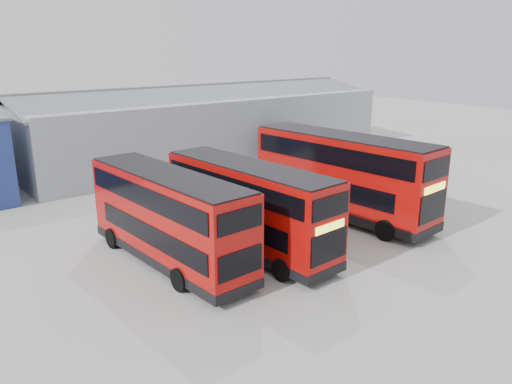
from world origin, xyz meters
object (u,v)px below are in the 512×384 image
(double_decker_centre, at_px, (249,208))
(single_decker_blue, at_px, (334,156))
(maintenance_shed, at_px, (200,124))
(double_decker_right, at_px, (342,177))
(double_decker_left, at_px, (169,219))

(double_decker_centre, distance_m, single_decker_blue, 14.22)
(maintenance_shed, bearing_deg, double_decker_right, -98.62)
(single_decker_blue, bearing_deg, double_decker_right, 42.22)
(double_decker_right, bearing_deg, double_decker_left, 174.07)
(double_decker_left, bearing_deg, double_decker_right, 175.29)
(double_decker_centre, bearing_deg, double_decker_left, 162.66)
(double_decker_left, relative_size, single_decker_blue, 0.83)
(maintenance_shed, bearing_deg, double_decker_left, -125.55)
(double_decker_centre, height_order, double_decker_right, double_decker_right)
(double_decker_left, distance_m, single_decker_blue, 17.08)
(maintenance_shed, bearing_deg, single_decker_blue, -76.29)
(single_decker_blue, bearing_deg, double_decker_centre, 24.13)
(double_decker_left, bearing_deg, maintenance_shed, -128.55)
(maintenance_shed, relative_size, double_decker_left, 3.21)
(double_decker_right, bearing_deg, single_decker_blue, 41.65)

